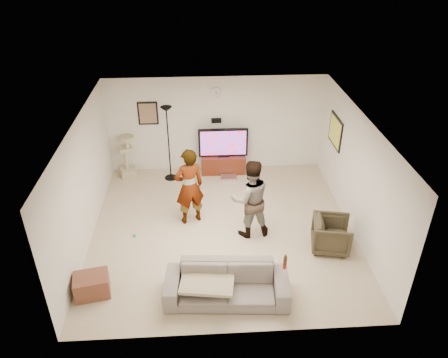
{
  "coord_description": "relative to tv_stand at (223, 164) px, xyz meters",
  "views": [
    {
      "loc": [
        -0.43,
        -7.43,
        5.65
      ],
      "look_at": [
        0.04,
        0.2,
        1.13
      ],
      "focal_mm": 34.61,
      "sensor_mm": 36.0,
      "label": 1
    }
  ],
  "objects": [
    {
      "name": "tv_stand",
      "position": [
        0.0,
        0.0,
        0.0
      ],
      "size": [
        1.14,
        0.45,
        0.48
      ],
      "primitive_type": "cube",
      "color": "#4C1C0E",
      "rests_on": "floor"
    },
    {
      "name": "wall_left",
      "position": [
        -2.91,
        -2.5,
        1.01
      ],
      "size": [
        0.04,
        5.5,
        2.5
      ],
      "primitive_type": "cube",
      "color": "silver",
      "rests_on": "floor"
    },
    {
      "name": "tv_screen",
      "position": [
        0.0,
        -0.04,
        0.61
      ],
      "size": [
        1.16,
        0.01,
        0.66
      ],
      "primitive_type": "cube",
      "color": "blue",
      "rests_on": "tv"
    },
    {
      "name": "armchair",
      "position": [
        1.96,
        -3.26,
        0.1
      ],
      "size": [
        0.87,
        0.86,
        0.68
      ],
      "primitive_type": "imported",
      "rotation": [
        0.0,
        0.0,
        1.37
      ],
      "color": "#373020",
      "rests_on": "floor"
    },
    {
      "name": "wall_speaker",
      "position": [
        -0.16,
        0.19,
        1.14
      ],
      "size": [
        0.25,
        0.1,
        0.1
      ],
      "primitive_type": "cube",
      "color": "black",
      "rests_on": "wall_back"
    },
    {
      "name": "console_box",
      "position": [
        0.12,
        -0.4,
        -0.2
      ],
      "size": [
        0.4,
        0.3,
        0.07
      ],
      "primitive_type": "cube",
      "color": "silver",
      "rests_on": "floor"
    },
    {
      "name": "toy_ball",
      "position": [
        -2.02,
        -2.65,
        -0.2
      ],
      "size": [
        0.07,
        0.07,
        0.07
      ],
      "primitive_type": "sphere",
      "color": "#15A4A4",
      "rests_on": "floor"
    },
    {
      "name": "floor",
      "position": [
        -0.16,
        -2.5,
        -0.25
      ],
      "size": [
        5.5,
        5.5,
        0.02
      ],
      "primitive_type": "cube",
      "color": "tan",
      "rests_on": "ground"
    },
    {
      "name": "sofa",
      "position": [
        -0.21,
        -4.48,
        0.07
      ],
      "size": [
        2.19,
        0.98,
        0.62
      ],
      "primitive_type": "imported",
      "rotation": [
        0.0,
        0.0,
        -0.07
      ],
      "color": "slate",
      "rests_on": "floor"
    },
    {
      "name": "beer_bottle",
      "position": [
        0.77,
        -4.48,
        0.51
      ],
      "size": [
        0.06,
        0.06,
        0.25
      ],
      "primitive_type": "cylinder",
      "color": "#42250F",
      "rests_on": "sofa"
    },
    {
      "name": "wall_clock",
      "position": [
        -0.16,
        0.22,
        1.86
      ],
      "size": [
        0.26,
        0.04,
        0.26
      ],
      "primitive_type": "cylinder",
      "rotation": [
        1.57,
        0.0,
        0.0
      ],
      "color": "white",
      "rests_on": "wall_back"
    },
    {
      "name": "cat_tree",
      "position": [
        -2.48,
        -0.05,
        0.33
      ],
      "size": [
        0.47,
        0.47,
        1.15
      ],
      "primitive_type": "cube",
      "rotation": [
        0.0,
        0.0,
        0.36
      ],
      "color": "tan",
      "rests_on": "floor"
    },
    {
      "name": "throw_blanket",
      "position": [
        -0.54,
        -4.48,
        0.18
      ],
      "size": [
        0.99,
        0.82,
        0.06
      ],
      "primitive_type": "cube",
      "rotation": [
        0.0,
        0.0,
        -0.15
      ],
      "color": "tan",
      "rests_on": "sofa"
    },
    {
      "name": "wall_back",
      "position": [
        -0.16,
        0.25,
        1.01
      ],
      "size": [
        5.5,
        0.04,
        2.5
      ],
      "primitive_type": "cube",
      "color": "silver",
      "rests_on": "floor"
    },
    {
      "name": "person_left",
      "position": [
        -0.85,
        -2.15,
        0.64
      ],
      "size": [
        0.74,
        0.61,
        1.75
      ],
      "primitive_type": "imported",
      "rotation": [
        0.0,
        0.0,
        3.49
      ],
      "color": "#93949A",
      "rests_on": "floor"
    },
    {
      "name": "picture_back",
      "position": [
        -1.86,
        0.23,
        1.36
      ],
      "size": [
        0.42,
        0.03,
        0.52
      ],
      "primitive_type": "cube",
      "color": "#7B604A",
      "rests_on": "wall_back"
    },
    {
      "name": "ceiling",
      "position": [
        -0.16,
        -2.5,
        2.27
      ],
      "size": [
        5.5,
        5.5,
        0.02
      ],
      "primitive_type": "cube",
      "color": "silver",
      "rests_on": "wall_back"
    },
    {
      "name": "wall_front",
      "position": [
        -0.16,
        -5.25,
        1.01
      ],
      "size": [
        5.5,
        0.04,
        2.5
      ],
      "primitive_type": "cube",
      "color": "silver",
      "rests_on": "floor"
    },
    {
      "name": "tv",
      "position": [
        0.0,
        0.0,
        0.61
      ],
      "size": [
        1.26,
        0.08,
        0.75
      ],
      "primitive_type": "cube",
      "color": "black",
      "rests_on": "tv_stand"
    },
    {
      "name": "side_table",
      "position": [
        -2.56,
        -4.24,
        -0.04
      ],
      "size": [
        0.67,
        0.56,
        0.4
      ],
      "primitive_type": "cube",
      "rotation": [
        0.0,
        0.0,
        0.2
      ],
      "color": "brown",
      "rests_on": "floor"
    },
    {
      "name": "picture_right",
      "position": [
        2.57,
        -0.9,
        1.26
      ],
      "size": [
        0.03,
        0.78,
        0.62
      ],
      "primitive_type": "cube",
      "color": "#EBE448",
      "rests_on": "wall_right"
    },
    {
      "name": "floor_lamp",
      "position": [
        -1.37,
        -0.26,
        0.73
      ],
      "size": [
        0.32,
        0.32,
        1.94
      ],
      "primitive_type": "cylinder",
      "color": "black",
      "rests_on": "floor"
    },
    {
      "name": "wall_right",
      "position": [
        2.59,
        -2.5,
        1.01
      ],
      "size": [
        0.04,
        5.5,
        2.5
      ],
      "primitive_type": "cube",
      "color": "silver",
      "rests_on": "floor"
    },
    {
      "name": "person_right",
      "position": [
        0.39,
        -2.67,
        0.62
      ],
      "size": [
        0.91,
        0.76,
        1.71
      ],
      "primitive_type": "imported",
      "rotation": [
        0.0,
        0.0,
        3.28
      ],
      "color": "teal",
      "rests_on": "floor"
    }
  ]
}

